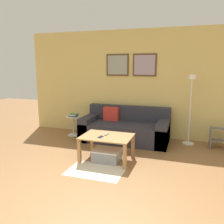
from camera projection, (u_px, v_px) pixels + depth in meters
ground_plane at (71, 214)px, 2.77m from camera, size 16.00×16.00×0.00m
wall_back at (136, 84)px, 5.70m from camera, size 5.60×0.09×2.55m
area_rug at (96, 171)px, 3.92m from camera, size 0.92×0.63×0.01m
couch at (125, 129)px, 5.48m from camera, size 1.97×0.92×0.76m
coffee_table at (107, 140)px, 4.31m from camera, size 0.91×0.66×0.46m
storage_bin at (107, 155)px, 4.31m from camera, size 0.50×0.40×0.22m
floor_lamp at (190, 105)px, 5.01m from camera, size 0.26×0.43×1.53m
side_table at (74, 124)px, 5.88m from camera, size 0.35×0.35×0.48m
book_stack at (73, 115)px, 5.82m from camera, size 0.24×0.20×0.06m
remote_control at (107, 134)px, 4.38m from camera, size 0.04×0.15×0.02m
cell_phone at (101, 137)px, 4.22m from camera, size 0.08×0.15×0.01m
step_stool at (219, 137)px, 4.97m from camera, size 0.37×0.29×0.43m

